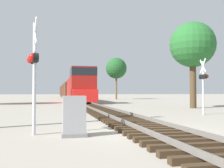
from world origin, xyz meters
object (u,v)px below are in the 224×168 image
at_px(crossing_signal_near, 34,64).
at_px(tree_far_right, 193,45).
at_px(crossing_signal_far, 203,80).
at_px(tree_deep_background, 116,68).
at_px(relay_cabinet, 74,116).
at_px(freight_train, 69,91).

distance_m(crossing_signal_near, tree_far_right, 18.51).
bearing_deg(crossing_signal_far, tree_deep_background, 4.88).
height_order(relay_cabinet, tree_deep_background, tree_deep_background).
bearing_deg(relay_cabinet, tree_far_right, 48.16).
relative_size(crossing_signal_far, tree_deep_background, 0.41).
distance_m(crossing_signal_near, tree_deep_background, 47.02).
height_order(crossing_signal_far, relay_cabinet, crossing_signal_far).
bearing_deg(crossing_signal_far, freight_train, 16.38).
bearing_deg(relay_cabinet, crossing_signal_near, 155.71).
bearing_deg(relay_cabinet, crossing_signal_far, 37.01).
xyz_separation_m(crossing_signal_near, tree_far_right, (13.15, 12.58, 3.38)).
height_order(tree_far_right, tree_deep_background, tree_deep_background).
distance_m(crossing_signal_far, tree_deep_background, 39.14).
relative_size(crossing_signal_near, tree_far_right, 0.50).
bearing_deg(crossing_signal_near, relay_cabinet, 55.92).
xyz_separation_m(freight_train, tree_far_right, (8.91, -45.34, 3.89)).
height_order(crossing_signal_near, crossing_signal_far, crossing_signal_near).
bearing_deg(relay_cabinet, freight_train, 87.17).
distance_m(freight_train, crossing_signal_near, 58.08).
relative_size(freight_train, relay_cabinet, 57.50).
distance_m(freight_train, tree_deep_background, 16.73).
relative_size(freight_train, crossing_signal_far, 21.06).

